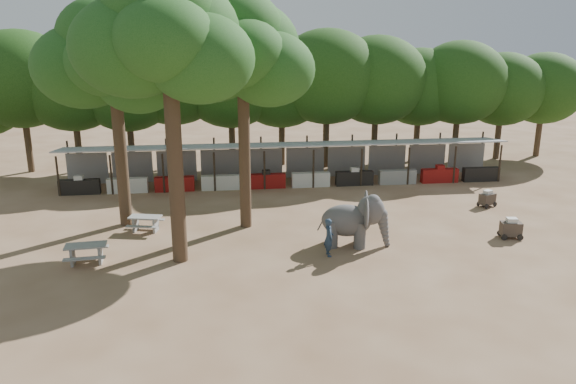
{
  "coord_description": "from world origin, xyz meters",
  "views": [
    {
      "loc": [
        -4.13,
        -20.64,
        9.49
      ],
      "look_at": [
        -1.0,
        5.0,
        2.0
      ],
      "focal_mm": 35.0,
      "sensor_mm": 36.0,
      "label": 1
    }
  ],
  "objects": [
    {
      "name": "yard_tree_center",
      "position": [
        -6.13,
        2.19,
        9.21
      ],
      "size": [
        7.1,
        6.9,
        12.04
      ],
      "color": "#332316",
      "rests_on": "ground"
    },
    {
      "name": "yard_tree_back",
      "position": [
        -3.13,
        6.19,
        8.54
      ],
      "size": [
        7.1,
        6.9,
        11.36
      ],
      "color": "#332316",
      "rests_on": "ground"
    },
    {
      "name": "vendor_stalls",
      "position": [
        -0.0,
        13.84,
        1.18
      ],
      "size": [
        28.0,
        2.99,
        2.8
      ],
      "color": "#9B9EA3",
      "rests_on": "ground"
    },
    {
      "name": "picnic_table_far",
      "position": [
        -7.9,
        5.86,
        0.5
      ],
      "size": [
        1.8,
        1.68,
        0.76
      ],
      "rotation": [
        0.0,
        0.0,
        -0.23
      ],
      "color": "gray",
      "rests_on": "ground"
    },
    {
      "name": "backdrop_trees",
      "position": [
        0.0,
        19.0,
        5.51
      ],
      "size": [
        46.46,
        5.95,
        8.33
      ],
      "color": "#332316",
      "rests_on": "ground"
    },
    {
      "name": "yard_tree_left",
      "position": [
        -9.13,
        7.19,
        8.2
      ],
      "size": [
        7.1,
        6.9,
        11.02
      ],
      "color": "#332316",
      "rests_on": "ground"
    },
    {
      "name": "ground",
      "position": [
        0.0,
        0.0,
        0.0
      ],
      "size": [
        100.0,
        100.0,
        0.0
      ],
      "primitive_type": "plane",
      "color": "brown",
      "rests_on": "ground"
    },
    {
      "name": "cart_back",
      "position": [
        10.51,
        7.66,
        0.46
      ],
      "size": [
        1.13,
        0.96,
        0.93
      ],
      "rotation": [
        0.0,
        0.0,
        0.43
      ],
      "color": "#342A22",
      "rests_on": "ground"
    },
    {
      "name": "handler",
      "position": [
        0.39,
        1.75,
        0.85
      ],
      "size": [
        0.44,
        0.63,
        1.69
      ],
      "primitive_type": "imported",
      "rotation": [
        0.0,
        0.0,
        1.63
      ],
      "color": "#26384C",
      "rests_on": "ground"
    },
    {
      "name": "picnic_table_near",
      "position": [
        -9.89,
        2.13,
        0.55
      ],
      "size": [
        1.79,
        1.64,
        0.84
      ],
      "rotation": [
        0.0,
        0.0,
        0.08
      ],
      "color": "gray",
      "rests_on": "ground"
    },
    {
      "name": "cart_front",
      "position": [
        9.33,
        2.8,
        0.49
      ],
      "size": [
        1.11,
        0.82,
        1.0
      ],
      "rotation": [
        0.0,
        0.0,
        -0.16
      ],
      "color": "#342A22",
      "rests_on": "ground"
    },
    {
      "name": "elephant",
      "position": [
        1.78,
        2.81,
        1.22
      ],
      "size": [
        3.28,
        2.42,
        2.44
      ],
      "rotation": [
        0.0,
        0.0,
        -0.23
      ],
      "color": "#464343",
      "rests_on": "ground"
    }
  ]
}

